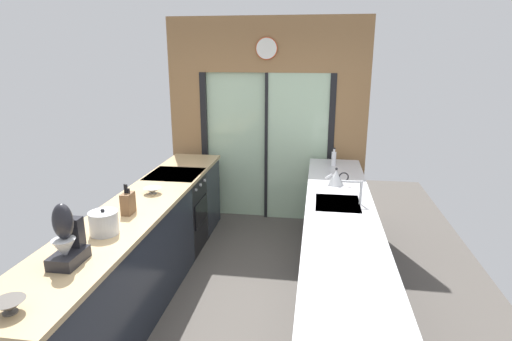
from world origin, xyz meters
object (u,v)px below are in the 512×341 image
(mixing_bowl_near, at_px, (9,306))
(mixing_bowl_far, at_px, (153,190))
(knife_block, at_px, (128,203))
(soap_bottle, at_px, (334,158))
(stand_mixer, at_px, (67,241))
(stock_pot, at_px, (104,223))
(kettle, at_px, (336,177))
(oven_range, at_px, (177,212))

(mixing_bowl_near, relative_size, mixing_bowl_far, 0.97)
(knife_block, distance_m, soap_bottle, 2.59)
(stand_mixer, height_order, stock_pot, stand_mixer)
(knife_block, relative_size, stock_pot, 1.20)
(knife_block, xyz_separation_m, soap_bottle, (1.78, 1.88, -0.01))
(mixing_bowl_far, height_order, kettle, kettle)
(oven_range, relative_size, mixing_bowl_near, 5.42)
(stock_pot, bearing_deg, oven_range, 90.64)
(stand_mixer, distance_m, soap_bottle, 3.29)
(oven_range, bearing_deg, mixing_bowl_far, -88.49)
(mixing_bowl_far, bearing_deg, knife_block, -90.01)
(oven_range, height_order, mixing_bowl_far, mixing_bowl_far)
(stand_mixer, relative_size, soap_bottle, 1.93)
(stand_mixer, bearing_deg, knife_block, 90.01)
(mixing_bowl_near, height_order, kettle, kettle)
(knife_block, xyz_separation_m, stand_mixer, (0.00, -0.88, 0.07))
(mixing_bowl_near, bearing_deg, mixing_bowl_far, 90.00)
(stock_pot, height_order, soap_bottle, soap_bottle)
(oven_range, height_order, stand_mixer, stand_mixer)
(mixing_bowl_near, relative_size, knife_block, 0.64)
(oven_range, height_order, stock_pot, stock_pot)
(mixing_bowl_far, xyz_separation_m, soap_bottle, (1.78, 1.35, 0.06))
(mixing_bowl_near, height_order, stand_mixer, stand_mixer)
(mixing_bowl_far, relative_size, knife_block, 0.66)
(stand_mixer, bearing_deg, soap_bottle, 57.20)
(soap_bottle, bearing_deg, stock_pot, -127.82)
(mixing_bowl_near, xyz_separation_m, stand_mixer, (0.00, 0.55, 0.12))
(kettle, relative_size, soap_bottle, 1.12)
(mixing_bowl_near, height_order, knife_block, knife_block)
(knife_block, xyz_separation_m, kettle, (1.78, 1.08, -0.02))
(kettle, bearing_deg, stand_mixer, -132.14)
(mixing_bowl_far, xyz_separation_m, stand_mixer, (0.00, -1.42, 0.13))
(mixing_bowl_near, xyz_separation_m, kettle, (1.78, 2.52, 0.04))
(oven_range, distance_m, stand_mixer, 2.21)
(mixing_bowl_near, distance_m, stand_mixer, 0.56)
(mixing_bowl_near, xyz_separation_m, mixing_bowl_far, (-0.00, 1.96, -0.01))
(mixing_bowl_far, relative_size, soap_bottle, 0.80)
(oven_range, xyz_separation_m, mixing_bowl_near, (0.02, -2.66, 0.50))
(stock_pot, distance_m, soap_bottle, 2.90)
(kettle, height_order, soap_bottle, soap_bottle)
(oven_range, distance_m, mixing_bowl_far, 0.86)
(stock_pot, height_order, kettle, stock_pot)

